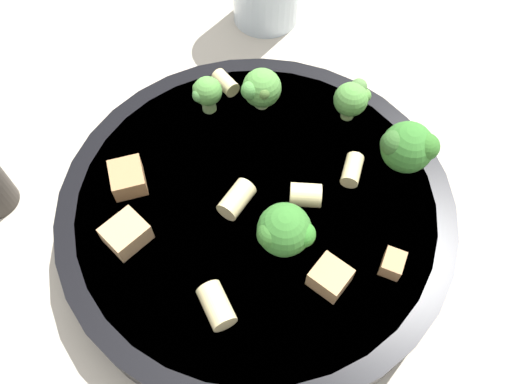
{
  "coord_description": "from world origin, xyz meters",
  "views": [
    {
      "loc": [
        -0.17,
        -0.08,
        0.35
      ],
      "look_at": [
        0.0,
        0.0,
        0.05
      ],
      "focal_mm": 35.0,
      "sensor_mm": 36.0,
      "label": 1
    }
  ],
  "objects": [
    {
      "name": "chicken_chunk_2",
      "position": [
        -0.01,
        -0.1,
        0.04
      ],
      "size": [
        0.02,
        0.01,
        0.01
      ],
      "primitive_type": "cube",
      "rotation": [
        0.0,
        0.0,
        0.02
      ],
      "color": "#A87A4C",
      "rests_on": "pasta_bowl"
    },
    {
      "name": "rigatoni_1",
      "position": [
        0.09,
        0.07,
        0.04
      ],
      "size": [
        0.02,
        0.03,
        0.01
      ],
      "primitive_type": "cylinder",
      "rotation": [
        1.57,
        0.0,
        2.65
      ],
      "color": "beige",
      "rests_on": "pasta_bowl"
    },
    {
      "name": "chicken_chunk_0",
      "position": [
        -0.03,
        0.09,
        0.04
      ],
      "size": [
        0.04,
        0.04,
        0.02
      ],
      "primitive_type": "cube",
      "rotation": [
        0.0,
        0.0,
        0.72
      ],
      "color": "#A87A4C",
      "rests_on": "pasta_bowl"
    },
    {
      "name": "rigatoni_2",
      "position": [
        -0.08,
        -0.01,
        0.05
      ],
      "size": [
        0.03,
        0.03,
        0.02
      ],
      "primitive_type": "cylinder",
      "rotation": [
        1.57,
        0.0,
        2.46
      ],
      "color": "beige",
      "rests_on": "pasta_bowl"
    },
    {
      "name": "rigatoni_4",
      "position": [
        -0.01,
        0.01,
        0.05
      ],
      "size": [
        0.03,
        0.02,
        0.02
      ],
      "primitive_type": "cylinder",
      "rotation": [
        1.57,
        0.0,
        1.43
      ],
      "color": "beige",
      "rests_on": "pasta_bowl"
    },
    {
      "name": "chicken_chunk_3",
      "position": [
        -0.07,
        0.07,
        0.05
      ],
      "size": [
        0.03,
        0.03,
        0.02
      ],
      "primitive_type": "cube",
      "rotation": [
        0.0,
        0.0,
        2.8
      ],
      "color": "tan",
      "rests_on": "pasta_bowl"
    },
    {
      "name": "rigatoni_0",
      "position": [
        0.01,
        -0.03,
        0.05
      ],
      "size": [
        0.02,
        0.03,
        0.02
      ],
      "primitive_type": "cylinder",
      "rotation": [
        1.57,
        0.0,
        0.36
      ],
      "color": "beige",
      "rests_on": "pasta_bowl"
    },
    {
      "name": "ground_plane",
      "position": [
        0.0,
        0.0,
        0.0
      ],
      "size": [
        2.0,
        2.0,
        0.0
      ],
      "primitive_type": "plane",
      "color": "#BCB29E"
    },
    {
      "name": "broccoli_floret_4",
      "position": [
        0.06,
        0.07,
        0.06
      ],
      "size": [
        0.02,
        0.02,
        0.03
      ],
      "color": "#84AD60",
      "rests_on": "pasta_bowl"
    },
    {
      "name": "broccoli_floret_2",
      "position": [
        0.1,
        -0.03,
        0.06
      ],
      "size": [
        0.03,
        0.03,
        0.03
      ],
      "color": "#93B766",
      "rests_on": "pasta_bowl"
    },
    {
      "name": "broccoli_floret_0",
      "position": [
        -0.03,
        -0.03,
        0.06
      ],
      "size": [
        0.04,
        0.04,
        0.04
      ],
      "color": "#9EC175",
      "rests_on": "pasta_bowl"
    },
    {
      "name": "pasta_bowl",
      "position": [
        0.0,
        0.0,
        0.02
      ],
      "size": [
        0.29,
        0.29,
        0.04
      ],
      "color": "black",
      "rests_on": "ground_plane"
    },
    {
      "name": "broccoli_floret_1",
      "position": [
        0.08,
        0.03,
        0.06
      ],
      "size": [
        0.03,
        0.03,
        0.03
      ],
      "color": "#9EC175",
      "rests_on": "pasta_bowl"
    },
    {
      "name": "rigatoni_3",
      "position": [
        0.05,
        -0.06,
        0.04
      ],
      "size": [
        0.03,
        0.02,
        0.01
      ],
      "primitive_type": "cylinder",
      "rotation": [
        1.57,
        0.0,
        1.7
      ],
      "color": "beige",
      "rests_on": "pasta_bowl"
    },
    {
      "name": "chicken_chunk_1",
      "position": [
        -0.04,
        -0.07,
        0.04
      ],
      "size": [
        0.03,
        0.03,
        0.02
      ],
      "primitive_type": "cube",
      "rotation": [
        0.0,
        0.0,
        1.33
      ],
      "color": "tan",
      "rests_on": "pasta_bowl"
    },
    {
      "name": "broccoli_floret_3",
      "position": [
        0.07,
        -0.09,
        0.06
      ],
      "size": [
        0.04,
        0.04,
        0.04
      ],
      "color": "#84AD60",
      "rests_on": "pasta_bowl"
    }
  ]
}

